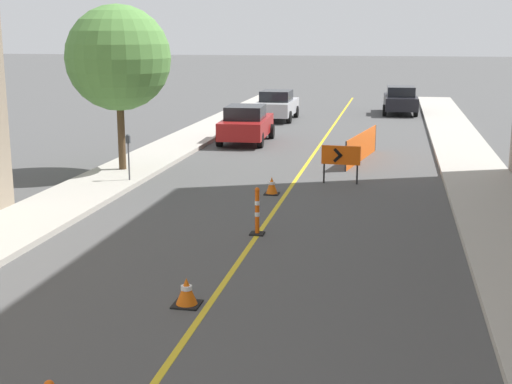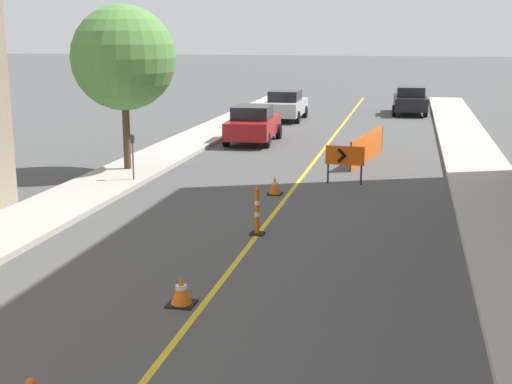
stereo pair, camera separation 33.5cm
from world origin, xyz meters
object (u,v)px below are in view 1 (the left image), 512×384
at_px(parked_car_curb_far, 400,100).
at_px(parking_meter_far_curb, 128,148).
at_px(traffic_cone_third, 272,186).
at_px(parked_car_curb_near, 246,124).
at_px(delineator_post_rear, 257,214).
at_px(traffic_cone_second, 187,292).
at_px(arrow_barricade_primary, 341,157).
at_px(parked_car_curb_mid, 277,105).
at_px(street_tree_left_near, 118,58).

distance_m(parked_car_curb_far, parking_meter_far_curb, 23.12).
relative_size(traffic_cone_third, parked_car_curb_near, 0.12).
xyz_separation_m(delineator_post_rear, parked_car_curb_near, (-3.15, 13.85, 0.32)).
height_order(traffic_cone_second, parking_meter_far_curb, parking_meter_far_curb).
bearing_deg(parked_car_curb_far, traffic_cone_third, -101.89).
relative_size(arrow_barricade_primary, parking_meter_far_curb, 0.85).
relative_size(delineator_post_rear, parked_car_curb_mid, 0.26).
relative_size(traffic_cone_second, parking_meter_far_curb, 0.35).
bearing_deg(traffic_cone_second, delineator_post_rear, 85.57).
distance_m(delineator_post_rear, parked_car_curb_near, 14.20).
height_order(traffic_cone_second, parked_car_curb_far, parked_car_curb_far).
relative_size(parked_car_curb_mid, parked_car_curb_far, 0.99).
height_order(traffic_cone_third, parked_car_curb_far, parked_car_curb_far).
bearing_deg(parked_car_curb_mid, arrow_barricade_primary, -73.51).
distance_m(traffic_cone_second, delineator_post_rear, 4.59).
xyz_separation_m(traffic_cone_second, arrow_barricade_primary, (1.81, 10.67, 0.61)).
bearing_deg(street_tree_left_near, parked_car_curb_far, 65.41).
bearing_deg(parked_car_curb_far, parked_car_curb_mid, -148.93).
relative_size(traffic_cone_third, street_tree_left_near, 0.10).
bearing_deg(parking_meter_far_curb, traffic_cone_third, -6.33).
relative_size(traffic_cone_third, parked_car_curb_mid, 0.12).
height_order(parked_car_curb_far, street_tree_left_near, street_tree_left_near).
distance_m(traffic_cone_second, parking_meter_far_curb, 10.40).
xyz_separation_m(arrow_barricade_primary, parked_car_curb_near, (-4.60, 7.75, -0.05)).
distance_m(traffic_cone_third, parked_car_curb_far, 22.42).
bearing_deg(traffic_cone_third, delineator_post_rear, -84.80).
height_order(traffic_cone_third, street_tree_left_near, street_tree_left_near).
bearing_deg(parking_meter_far_curb, arrow_barricade_primary, 12.19).
distance_m(arrow_barricade_primary, parking_meter_far_curb, 6.54).
relative_size(arrow_barricade_primary, street_tree_left_near, 0.23).
bearing_deg(delineator_post_rear, parked_car_curb_near, 102.81).
height_order(parked_car_curb_mid, parking_meter_far_curb, parked_car_curb_mid).
distance_m(parked_car_curb_far, street_tree_left_near, 22.13).
height_order(parked_car_curb_near, parking_meter_far_curb, parked_car_curb_near).
relative_size(arrow_barricade_primary, parked_car_curb_far, 0.28).
distance_m(arrow_barricade_primary, street_tree_left_near, 7.83).
relative_size(traffic_cone_third, parked_car_curb_far, 0.12).
height_order(traffic_cone_third, parked_car_curb_mid, parked_car_curb_mid).
bearing_deg(delineator_post_rear, street_tree_left_near, 132.28).
height_order(delineator_post_rear, street_tree_left_near, street_tree_left_near).
bearing_deg(parked_car_curb_near, parking_meter_far_curb, -103.76).
xyz_separation_m(parking_meter_far_curb, street_tree_left_near, (-0.87, 1.65, 2.64)).
distance_m(parked_car_curb_near, parked_car_curb_far, 14.05).
relative_size(parked_car_curb_far, parking_meter_far_curb, 3.08).
xyz_separation_m(parked_car_curb_far, street_tree_left_near, (-9.13, -19.94, 2.99)).
relative_size(traffic_cone_third, parking_meter_far_curb, 0.36).
bearing_deg(street_tree_left_near, traffic_cone_third, -21.74).
xyz_separation_m(traffic_cone_second, parked_car_curb_near, (-2.80, 18.42, 0.56)).
distance_m(delineator_post_rear, arrow_barricade_primary, 6.28).
height_order(delineator_post_rear, parked_car_curb_near, parked_car_curb_near).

